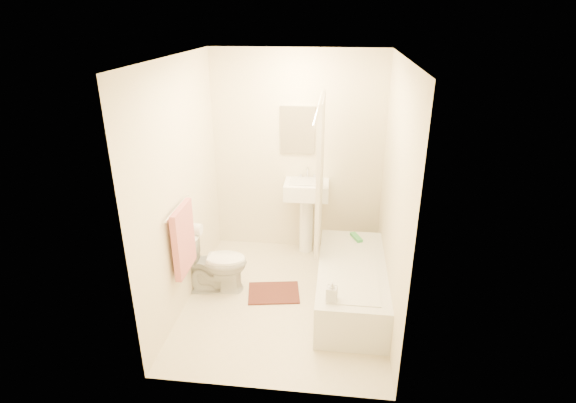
# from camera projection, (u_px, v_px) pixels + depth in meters

# --- Properties ---
(floor) EXTENTS (2.40, 2.40, 0.00)m
(floor) POSITION_uv_depth(u_px,v_px,m) (285.00, 300.00, 4.64)
(floor) COLOR beige
(floor) RESTS_ON ground
(ceiling) EXTENTS (2.40, 2.40, 0.00)m
(ceiling) POSITION_uv_depth(u_px,v_px,m) (284.00, 57.00, 3.71)
(ceiling) COLOR white
(ceiling) RESTS_ON ground
(wall_back) EXTENTS (2.00, 0.02, 2.40)m
(wall_back) POSITION_uv_depth(u_px,v_px,m) (297.00, 155.00, 5.27)
(wall_back) COLOR beige
(wall_back) RESTS_ON ground
(wall_left) EXTENTS (0.02, 2.40, 2.40)m
(wall_left) POSITION_uv_depth(u_px,v_px,m) (181.00, 188.00, 4.28)
(wall_left) COLOR beige
(wall_left) RESTS_ON ground
(wall_right) EXTENTS (0.02, 2.40, 2.40)m
(wall_right) POSITION_uv_depth(u_px,v_px,m) (394.00, 197.00, 4.07)
(wall_right) COLOR beige
(wall_right) RESTS_ON ground
(mirror) EXTENTS (0.40, 0.03, 0.55)m
(mirror) POSITION_uv_depth(u_px,v_px,m) (298.00, 130.00, 5.14)
(mirror) COLOR white
(mirror) RESTS_ON wall_back
(curtain_rod) EXTENTS (0.03, 1.70, 0.03)m
(curtain_rod) POSITION_uv_depth(u_px,v_px,m) (320.00, 104.00, 3.92)
(curtain_rod) COLOR silver
(curtain_rod) RESTS_ON wall_back
(shower_curtain) EXTENTS (0.04, 0.80, 1.55)m
(shower_curtain) POSITION_uv_depth(u_px,v_px,m) (320.00, 174.00, 4.59)
(shower_curtain) COLOR silver
(shower_curtain) RESTS_ON curtain_rod
(towel_bar) EXTENTS (0.02, 0.60, 0.02)m
(towel_bar) POSITION_uv_depth(u_px,v_px,m) (177.00, 208.00, 4.09)
(towel_bar) COLOR silver
(towel_bar) RESTS_ON wall_left
(towel) EXTENTS (0.06, 0.45, 0.66)m
(towel) POSITION_uv_depth(u_px,v_px,m) (183.00, 239.00, 4.21)
(towel) COLOR #CC7266
(towel) RESTS_ON towel_bar
(toilet_paper) EXTENTS (0.11, 0.12, 0.12)m
(toilet_paper) POSITION_uv_depth(u_px,v_px,m) (196.00, 229.00, 4.58)
(toilet_paper) COLOR white
(toilet_paper) RESTS_ON wall_left
(toilet) EXTENTS (0.70, 0.44, 0.65)m
(toilet) POSITION_uv_depth(u_px,v_px,m) (216.00, 262.00, 4.71)
(toilet) COLOR white
(toilet) RESTS_ON floor
(sink) EXTENTS (0.52, 0.42, 1.01)m
(sink) POSITION_uv_depth(u_px,v_px,m) (306.00, 214.00, 5.40)
(sink) COLOR white
(sink) RESTS_ON floor
(bathtub) EXTENTS (0.67, 1.52, 0.43)m
(bathtub) POSITION_uv_depth(u_px,v_px,m) (351.00, 284.00, 4.53)
(bathtub) COLOR silver
(bathtub) RESTS_ON floor
(bath_mat) EXTENTS (0.59, 0.48, 0.02)m
(bath_mat) POSITION_uv_depth(u_px,v_px,m) (274.00, 293.00, 4.74)
(bath_mat) COLOR #4D281B
(bath_mat) RESTS_ON floor
(soap_bottle) EXTENTS (0.10, 0.11, 0.20)m
(soap_bottle) POSITION_uv_depth(u_px,v_px,m) (332.00, 291.00, 3.87)
(soap_bottle) COLOR white
(soap_bottle) RESTS_ON bathtub
(scrub_brush) EXTENTS (0.14, 0.22, 0.04)m
(scrub_brush) POSITION_uv_depth(u_px,v_px,m) (356.00, 238.00, 4.95)
(scrub_brush) COLOR green
(scrub_brush) RESTS_ON bathtub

